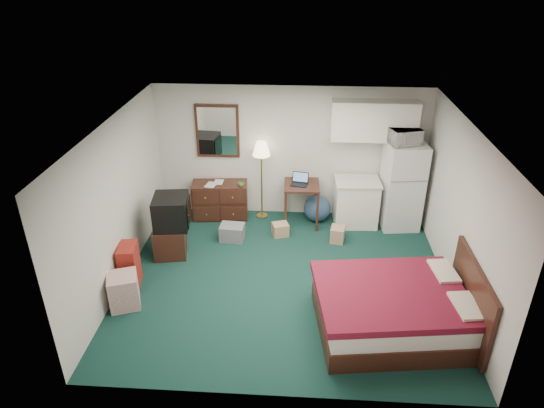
# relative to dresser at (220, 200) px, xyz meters

# --- Properties ---
(floor) EXTENTS (5.00, 4.50, 0.01)m
(floor) POSITION_rel_dresser_xyz_m (1.32, -1.98, -0.35)
(floor) COLOR black
(floor) RESTS_ON ground
(ceiling) EXTENTS (5.00, 4.50, 0.01)m
(ceiling) POSITION_rel_dresser_xyz_m (1.32, -1.98, 2.15)
(ceiling) COLOR silver
(ceiling) RESTS_ON walls
(walls) EXTENTS (5.01, 4.51, 2.50)m
(walls) POSITION_rel_dresser_xyz_m (1.32, -1.98, 0.90)
(walls) COLOR silver
(walls) RESTS_ON floor
(mirror) EXTENTS (0.80, 0.06, 1.00)m
(mirror) POSITION_rel_dresser_xyz_m (-0.03, 0.24, 1.30)
(mirror) COLOR white
(mirror) RESTS_ON walls
(upper_cabinets) EXTENTS (1.50, 0.35, 0.70)m
(upper_cabinets) POSITION_rel_dresser_xyz_m (2.77, 0.10, 1.60)
(upper_cabinets) COLOR white
(upper_cabinets) RESTS_ON walls
(headboard) EXTENTS (0.06, 1.56, 1.00)m
(headboard) POSITION_rel_dresser_xyz_m (3.78, -3.00, 0.20)
(headboard) COLOR black
(headboard) RESTS_ON walls
(dresser) EXTENTS (1.07, 0.56, 0.70)m
(dresser) POSITION_rel_dresser_xyz_m (0.00, 0.00, 0.00)
(dresser) COLOR black
(dresser) RESTS_ON floor
(floor_lamp) EXTENTS (0.41, 0.41, 1.52)m
(floor_lamp) POSITION_rel_dresser_xyz_m (0.79, 0.07, 0.41)
(floor_lamp) COLOR #BB8C45
(floor_lamp) RESTS_ON floor
(desk) EXTENTS (0.65, 0.65, 0.80)m
(desk) POSITION_rel_dresser_xyz_m (1.55, -0.15, 0.05)
(desk) COLOR black
(desk) RESTS_ON floor
(exercise_ball) EXTENTS (0.63, 0.63, 0.51)m
(exercise_ball) POSITION_rel_dresser_xyz_m (1.85, -0.02, -0.10)
(exercise_ball) COLOR navy
(exercise_ball) RESTS_ON floor
(kitchen_counter) EXTENTS (0.80, 0.62, 0.85)m
(kitchen_counter) POSITION_rel_dresser_xyz_m (2.56, -0.09, 0.07)
(kitchen_counter) COLOR white
(kitchen_counter) RESTS_ON floor
(fridge) EXTENTS (0.74, 0.74, 1.62)m
(fridge) POSITION_rel_dresser_xyz_m (3.36, -0.10, 0.46)
(fridge) COLOR silver
(fridge) RESTS_ON floor
(bed) EXTENTS (2.13, 1.76, 0.63)m
(bed) POSITION_rel_dresser_xyz_m (2.80, -3.00, -0.04)
(bed) COLOR #520C16
(bed) RESTS_ON floor
(tv_stand) EXTENTS (0.61, 0.65, 0.52)m
(tv_stand) POSITION_rel_dresser_xyz_m (-0.63, -1.35, -0.09)
(tv_stand) COLOR black
(tv_stand) RESTS_ON floor
(suitcase) EXTENTS (0.32, 0.45, 0.68)m
(suitcase) POSITION_rel_dresser_xyz_m (-1.03, -2.23, -0.01)
(suitcase) COLOR maroon
(suitcase) RESTS_ON floor
(retail_box) EXTENTS (0.52, 0.52, 0.51)m
(retail_box) POSITION_rel_dresser_xyz_m (-0.96, -2.74, -0.10)
(retail_box) COLOR silver
(retail_box) RESTS_ON floor
(file_bin) EXTENTS (0.44, 0.34, 0.29)m
(file_bin) POSITION_rel_dresser_xyz_m (0.34, -0.84, -0.21)
(file_bin) COLOR slate
(file_bin) RESTS_ON floor
(cardboard_box_a) EXTENTS (0.33, 0.31, 0.23)m
(cardboard_box_a) POSITION_rel_dresser_xyz_m (1.18, -0.63, -0.24)
(cardboard_box_a) COLOR #A2865A
(cardboard_box_a) RESTS_ON floor
(cardboard_box_b) EXTENTS (0.28, 0.31, 0.28)m
(cardboard_box_b) POSITION_rel_dresser_xyz_m (2.20, -0.77, -0.21)
(cardboard_box_b) COLOR #A2865A
(cardboard_box_b) RESTS_ON floor
(laptop) EXTENTS (0.33, 0.29, 0.20)m
(laptop) POSITION_rel_dresser_xyz_m (1.50, -0.18, 0.55)
(laptop) COLOR black
(laptop) RESTS_ON desk
(crt_tv) EXTENTS (0.64, 0.68, 0.53)m
(crt_tv) POSITION_rel_dresser_xyz_m (-0.58, -1.30, 0.43)
(crt_tv) COLOR black
(crt_tv) RESTS_ON tv_stand
(microwave) EXTENTS (0.57, 0.43, 0.34)m
(microwave) POSITION_rel_dresser_xyz_m (3.29, -0.15, 1.43)
(microwave) COLOR silver
(microwave) RESTS_ON fridge
(book_a) EXTENTS (0.18, 0.06, 0.25)m
(book_a) POSITION_rel_dresser_xyz_m (-0.23, -0.08, 0.48)
(book_a) COLOR #A2865A
(book_a) RESTS_ON dresser
(book_b) EXTENTS (0.17, 0.03, 0.23)m
(book_b) POSITION_rel_dresser_xyz_m (-0.11, 0.02, 0.47)
(book_b) COLOR #A2865A
(book_b) RESTS_ON dresser
(mug) EXTENTS (0.13, 0.11, 0.11)m
(mug) POSITION_rel_dresser_xyz_m (0.42, -0.11, 0.41)
(mug) COLOR #487D35
(mug) RESTS_ON dresser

